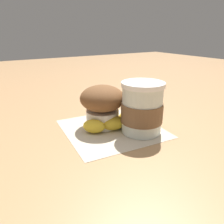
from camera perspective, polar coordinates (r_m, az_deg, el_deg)
ground_plane at (r=0.52m, az=0.00°, el=-4.40°), size 3.00×3.00×0.00m
paper_napkin at (r=0.52m, az=0.00°, el=-4.32°), size 0.23×0.23×0.00m
coffee_cup at (r=0.49m, az=7.82°, el=0.83°), size 0.10×0.10×0.12m
muffin at (r=0.52m, az=-2.54°, el=2.23°), size 0.11×0.11×0.10m
banana at (r=0.53m, az=1.48°, el=-1.81°), size 0.18×0.10×0.03m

